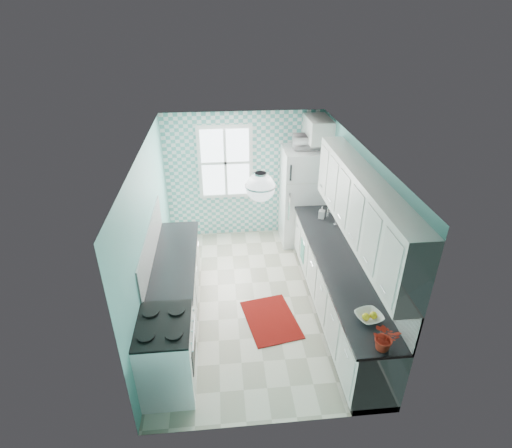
{
  "coord_description": "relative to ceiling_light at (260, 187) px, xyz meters",
  "views": [
    {
      "loc": [
        -0.46,
        -5.04,
        4.2
      ],
      "look_at": [
        0.05,
        0.25,
        1.25
      ],
      "focal_mm": 28.0,
      "sensor_mm": 36.0,
      "label": 1
    }
  ],
  "objects": [
    {
      "name": "potted_plant",
      "position": [
        1.2,
        -1.28,
        -1.22
      ],
      "size": [
        0.31,
        0.27,
        0.32
      ],
      "primitive_type": "imported",
      "rotation": [
        0.0,
        0.0,
        -0.09
      ],
      "color": "#A12814",
      "rests_on": "countertop_right"
    },
    {
      "name": "countertop_right",
      "position": [
        1.19,
        0.4,
        -1.4
      ],
      "size": [
        0.63,
        3.6,
        0.04
      ],
      "primitive_type": "cube",
      "color": "black",
      "rests_on": "base_cabinets_right"
    },
    {
      "name": "fruit_bowl",
      "position": [
        1.2,
        -0.83,
        -1.35
      ],
      "size": [
        0.37,
        0.37,
        0.08
      ],
      "primitive_type": "imported",
      "rotation": [
        0.0,
        0.0,
        0.26
      ],
      "color": "white",
      "rests_on": "countertop_right"
    },
    {
      "name": "soap_bottle",
      "position": [
        1.25,
        1.71,
        -1.28
      ],
      "size": [
        0.13,
        0.13,
        0.22
      ],
      "primitive_type": "imported",
      "rotation": [
        0.0,
        0.0,
        -0.42
      ],
      "color": "silver",
      "rests_on": "countertop_right"
    },
    {
      "name": "base_cabinets_right",
      "position": [
        1.2,
        0.4,
        -1.87
      ],
      "size": [
        0.6,
        3.6,
        0.9
      ],
      "primitive_type": "cube",
      "color": "white",
      "rests_on": "floor"
    },
    {
      "name": "wall_front",
      "position": [
        0.0,
        -1.41,
        -1.07
      ],
      "size": [
        3.0,
        0.02,
        2.5
      ],
      "primitive_type": "cube",
      "color": "#66B3AC",
      "rests_on": "floor"
    },
    {
      "name": "backsplash_right",
      "position": [
        1.49,
        0.4,
        -1.13
      ],
      "size": [
        0.02,
        3.6,
        0.51
      ],
      "primitive_type": "cube",
      "color": "white",
      "rests_on": "wall_right"
    },
    {
      "name": "wall_back",
      "position": [
        0.0,
        3.01,
        -1.07
      ],
      "size": [
        3.0,
        0.02,
        2.5
      ],
      "primitive_type": "cube",
      "color": "#66B3AC",
      "rests_on": "floor"
    },
    {
      "name": "backsplash_left",
      "position": [
        -1.49,
        0.73,
        -1.13
      ],
      "size": [
        0.02,
        2.15,
        0.51
      ],
      "primitive_type": "cube",
      "color": "white",
      "rests_on": "wall_left"
    },
    {
      "name": "ceiling",
      "position": [
        0.0,
        0.8,
        0.19
      ],
      "size": [
        3.0,
        4.4,
        0.02
      ],
      "primitive_type": "cube",
      "color": "white",
      "rests_on": "wall_back"
    },
    {
      "name": "wall_left",
      "position": [
        -1.51,
        0.8,
        -1.07
      ],
      "size": [
        0.02,
        4.4,
        2.5
      ],
      "primitive_type": "cube",
      "color": "#66B3AC",
      "rests_on": "floor"
    },
    {
      "name": "base_cabinets_left",
      "position": [
        -1.2,
        0.73,
        -1.87
      ],
      "size": [
        0.6,
        2.15,
        0.9
      ],
      "primitive_type": "cube",
      "color": "white",
      "rests_on": "floor"
    },
    {
      "name": "stove",
      "position": [
        -1.2,
        -0.73,
        -1.81
      ],
      "size": [
        0.65,
        0.82,
        0.99
      ],
      "rotation": [
        0.0,
        0.0,
        0.02
      ],
      "color": "white",
      "rests_on": "floor"
    },
    {
      "name": "countertop_left",
      "position": [
        -1.19,
        0.73,
        -1.4
      ],
      "size": [
        0.63,
        2.15,
        0.04
      ],
      "primitive_type": "cube",
      "color": "black",
      "rests_on": "base_cabinets_left"
    },
    {
      "name": "ceiling_light",
      "position": [
        0.0,
        0.0,
        0.0
      ],
      "size": [
        0.34,
        0.34,
        0.35
      ],
      "color": "silver",
      "rests_on": "ceiling"
    },
    {
      "name": "sink",
      "position": [
        1.2,
        1.39,
        -1.39
      ],
      "size": [
        0.55,
        0.47,
        0.53
      ],
      "rotation": [
        0.0,
        0.0,
        -0.02
      ],
      "color": "silver",
      "rests_on": "countertop_right"
    },
    {
      "name": "floor",
      "position": [
        0.0,
        0.8,
        -2.33
      ],
      "size": [
        3.0,
        4.4,
        0.02
      ],
      "primitive_type": "cube",
      "color": "beige",
      "rests_on": "ground"
    },
    {
      "name": "window",
      "position": [
        -0.35,
        2.96,
        -0.77
      ],
      "size": [
        1.04,
        0.05,
        1.44
      ],
      "color": "white",
      "rests_on": "wall_back"
    },
    {
      "name": "wall_right",
      "position": [
        1.51,
        0.8,
        -1.07
      ],
      "size": [
        0.02,
        4.4,
        2.5
      ],
      "primitive_type": "cube",
      "color": "#66B3AC",
      "rests_on": "floor"
    },
    {
      "name": "accent_wall",
      "position": [
        0.0,
        2.99,
        -1.07
      ],
      "size": [
        3.0,
        0.01,
        2.5
      ],
      "primitive_type": "cube",
      "color": "#56AAA3",
      "rests_on": "wall_back"
    },
    {
      "name": "rug",
      "position": [
        0.2,
        0.29,
        -2.32
      ],
      "size": [
        0.89,
        1.13,
        0.02
      ],
      "primitive_type": "cube",
      "rotation": [
        0.0,
        0.0,
        0.19
      ],
      "color": "maroon",
      "rests_on": "floor"
    },
    {
      "name": "upper_cabinet_fridge",
      "position": [
        1.3,
        2.63,
        -0.07
      ],
      "size": [
        0.4,
        0.74,
        0.4
      ],
      "primitive_type": "cube",
      "color": "white",
      "rests_on": "wall_right"
    },
    {
      "name": "upper_cabinets_right",
      "position": [
        1.33,
        0.2,
        -0.42
      ],
      "size": [
        0.33,
        3.2,
        0.9
      ],
      "primitive_type": "cube",
      "color": "white",
      "rests_on": "wall_right"
    },
    {
      "name": "dish_towel",
      "position": [
        0.89,
        1.41,
        -1.84
      ],
      "size": [
        0.02,
        0.26,
        0.39
      ],
      "primitive_type": "cube",
      "rotation": [
        0.0,
        0.0,
        -0.01
      ],
      "color": "#50ADAF",
      "rests_on": "base_cabinets_right"
    },
    {
      "name": "microwave",
      "position": [
        1.11,
        2.6,
        -0.3
      ],
      "size": [
        0.47,
        0.32,
        0.26
      ],
      "primitive_type": "imported",
      "rotation": [
        0.0,
        0.0,
        3.15
      ],
      "color": "white",
      "rests_on": "fridge"
    },
    {
      "name": "fridge",
      "position": [
        1.11,
        2.6,
        -1.38
      ],
      "size": [
        0.82,
        0.81,
        1.89
      ],
      "rotation": [
        0.0,
        0.0,
        -0.06
      ],
      "color": "white",
      "rests_on": "floor"
    }
  ]
}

